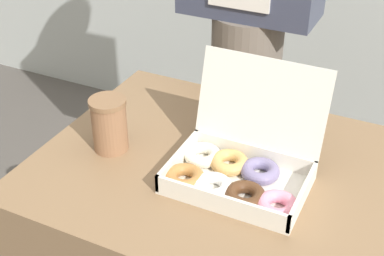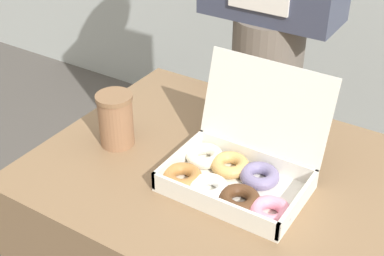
% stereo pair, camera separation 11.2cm
% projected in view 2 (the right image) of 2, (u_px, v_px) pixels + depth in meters
% --- Properties ---
extents(donut_box, '(0.31, 0.27, 0.25)m').
position_uv_depth(donut_box, '(235.00, 171.00, 1.17)').
color(donut_box, silver).
rests_on(donut_box, table).
extents(coffee_cup, '(0.09, 0.09, 0.14)m').
position_uv_depth(coffee_cup, '(116.00, 119.00, 1.29)').
color(coffee_cup, '#8C6042').
rests_on(coffee_cup, table).
extents(person_customer, '(0.40, 0.22, 1.73)m').
position_uv_depth(person_customer, '(272.00, 6.00, 1.55)').
color(person_customer, '#665B51').
rests_on(person_customer, ground_plane).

